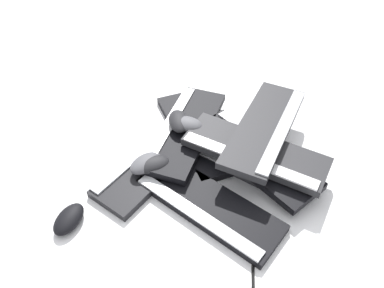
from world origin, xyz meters
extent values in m
plane|color=white|center=(0.00, 0.00, 0.00)|extent=(3.20, 3.20, 0.00)
cube|color=black|center=(0.28, 0.07, 0.01)|extent=(0.43, 0.41, 0.02)
cube|color=#B2B5BA|center=(0.32, 0.03, 0.03)|extent=(0.34, 0.31, 0.01)
cube|color=#232326|center=(0.13, 0.23, 0.01)|extent=(0.41, 0.42, 0.02)
cube|color=silver|center=(0.17, 0.19, 0.03)|extent=(0.31, 0.33, 0.01)
cube|color=black|center=(-0.03, 0.09, 0.01)|extent=(0.46, 0.24, 0.02)
cube|color=silver|center=(-0.04, 0.15, 0.03)|extent=(0.42, 0.13, 0.01)
cube|color=black|center=(0.09, -0.06, 0.01)|extent=(0.42, 0.42, 0.02)
cube|color=#B2B5BA|center=(0.05, -0.10, 0.03)|extent=(0.32, 0.32, 0.01)
cube|color=black|center=(0.14, 0.25, 0.04)|extent=(0.46, 0.35, 0.02)
cube|color=silver|center=(0.12, 0.29, 0.06)|extent=(0.38, 0.24, 0.01)
cube|color=#232326|center=(0.15, 0.24, 0.07)|extent=(0.39, 0.44, 0.02)
cube|color=silver|center=(0.20, 0.21, 0.09)|extent=(0.29, 0.35, 0.01)
cube|color=black|center=(-0.01, 0.05, 0.04)|extent=(0.46, 0.34, 0.02)
cube|color=silver|center=(-0.04, 0.00, 0.06)|extent=(0.39, 0.23, 0.01)
cube|color=#232326|center=(0.08, 0.29, 0.10)|extent=(0.45, 0.37, 0.02)
cube|color=#B2B5BA|center=(0.11, 0.34, 0.12)|extent=(0.36, 0.27, 0.01)
ellipsoid|color=black|center=(0.13, -0.07, 0.05)|extent=(0.08, 0.12, 0.04)
ellipsoid|color=black|center=(-0.02, 0.03, 0.08)|extent=(0.11, 0.07, 0.04)
ellipsoid|color=#4C4C51|center=(0.13, -0.09, 0.05)|extent=(0.12, 0.13, 0.04)
ellipsoid|color=#4C4C51|center=(0.00, 0.05, 0.08)|extent=(0.11, 0.13, 0.04)
ellipsoid|color=black|center=(0.27, -0.32, 0.02)|extent=(0.13, 0.11, 0.04)
cylinder|color=black|center=(0.39, 0.13, 0.00)|extent=(0.09, 0.08, 0.01)
cylinder|color=black|center=(0.48, 0.15, 0.00)|extent=(0.10, 0.03, 0.01)
sphere|color=black|center=(0.35, 0.09, 0.00)|extent=(0.01, 0.01, 0.01)
sphere|color=black|center=(0.43, 0.16, 0.00)|extent=(0.01, 0.01, 0.01)
sphere|color=black|center=(0.54, 0.14, 0.00)|extent=(0.01, 0.01, 0.01)
camera|label=1|loc=(0.92, -0.08, 0.89)|focal=35.00mm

